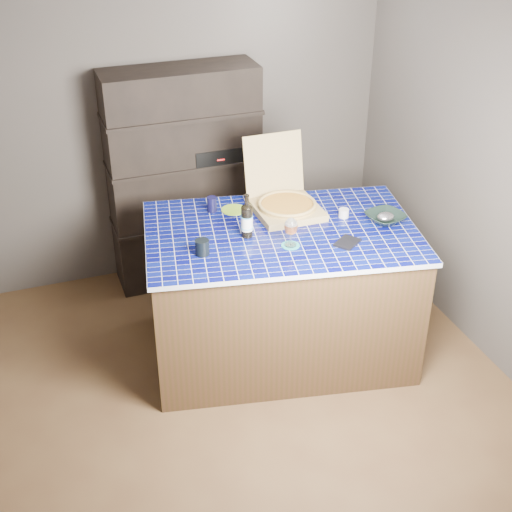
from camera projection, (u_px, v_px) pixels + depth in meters
name	position (u px, v px, depth m)	size (l,w,h in m)	color
room	(246.00, 224.00, 4.34)	(3.50, 3.50, 3.50)	brown
shelving_unit	(185.00, 178.00, 5.76)	(1.20, 0.41, 1.80)	black
kitchen_island	(280.00, 292.00, 5.05)	(2.01, 1.48, 1.00)	#402819
pizza_box	(286.00, 203.00, 5.00)	(0.45, 0.54, 0.48)	tan
mead_bottle	(247.00, 220.00, 4.66)	(0.08, 0.08, 0.30)	black
teal_trivet	(290.00, 246.00, 4.61)	(0.12, 0.12, 0.01)	teal
wine_glass	(291.00, 227.00, 4.54)	(0.09, 0.09, 0.20)	white
tumbler	(202.00, 247.00, 4.49)	(0.09, 0.09, 0.10)	black
dvd_case	(347.00, 242.00, 4.63)	(0.12, 0.17, 0.01)	black
bowl	(385.00, 218.00, 4.88)	(0.26, 0.26, 0.06)	black
foil_contents	(386.00, 217.00, 4.88)	(0.12, 0.10, 0.06)	#B8B9C5
white_jar	(344.00, 213.00, 4.94)	(0.07, 0.07, 0.06)	silver
navy_cup	(212.00, 204.00, 5.01)	(0.07, 0.07, 0.11)	black
green_trivet	(234.00, 210.00, 5.05)	(0.18, 0.18, 0.01)	#7FAF25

